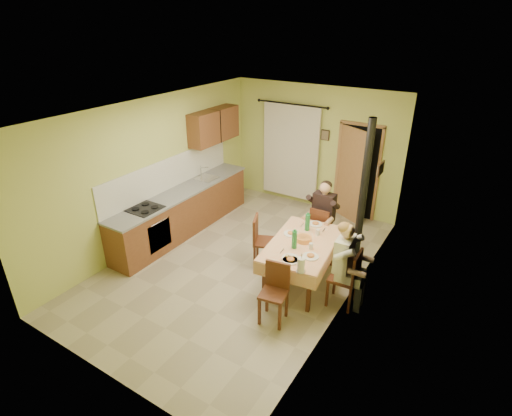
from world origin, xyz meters
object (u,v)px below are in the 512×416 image
Objects in this scene: man_right at (346,256)px; chair_far at (321,237)px; chair_near at (274,304)px; chair_left at (265,251)px; man_far at (323,209)px; chair_right at (343,288)px; stove_flue at (359,227)px; dining_table at (301,262)px.

chair_far is at bearing 32.74° from man_right.
chair_far is at bearing -94.30° from chair_near.
man_far is (0.66, 1.01, 0.59)m from chair_left.
chair_right is at bearing -90.00° from man_right.
chair_right is 0.59m from man_right.
chair_left is at bearing 76.50° from man_right.
man_far is 1.06m from stove_flue.
man_right is (0.93, -1.29, 0.59)m from chair_far.
man_right reaches higher than chair_near.
chair_right is at bearing -54.02° from man_far.
man_right reaches higher than chair_right.
stove_flue is at bearing -122.09° from chair_near.
chair_left is at bearing -123.02° from man_far.
dining_table is at bearing -145.68° from stove_flue.
chair_right reaches higher than chair_far.
chair_right is at bearing -84.03° from stove_flue.
man_far reaches higher than chair_right.
chair_left is (-0.78, 0.10, -0.09)m from dining_table.
dining_table is 1.91× the size of chair_far.
chair_far and chair_near have the same top height.
chair_left is 0.69× the size of man_far.
stove_flue is at bearing -33.79° from chair_far.
stove_flue is (-0.06, 0.71, 0.15)m from man_right.
chair_right is (0.94, -1.29, 0.00)m from chair_far.
chair_near is at bearing 138.25° from man_right.
chair_near is 0.67× the size of man_right.
man_far is at bearing 32.49° from man_right.
chair_right is 1.71m from man_far.
dining_table is 1.28× the size of man_far.
chair_far is 0.97× the size of chair_left.
stove_flue is at bearing 27.53° from dining_table.
dining_table is 1.22m from man_far.
chair_far is at bearing 33.16° from chair_right.
dining_table is 1.85× the size of chair_left.
dining_table is at bearing -95.11° from chair_near.
stove_flue is at bearing 3.01° from chair_right.
dining_table is 1.82× the size of chair_right.
chair_far is 2.19m from chair_near.
stove_flue is at bearing -34.34° from man_far.
chair_left is 1.74m from stove_flue.
chair_left is at bearing 76.61° from chair_right.
dining_table is at bearing 73.36° from man_right.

